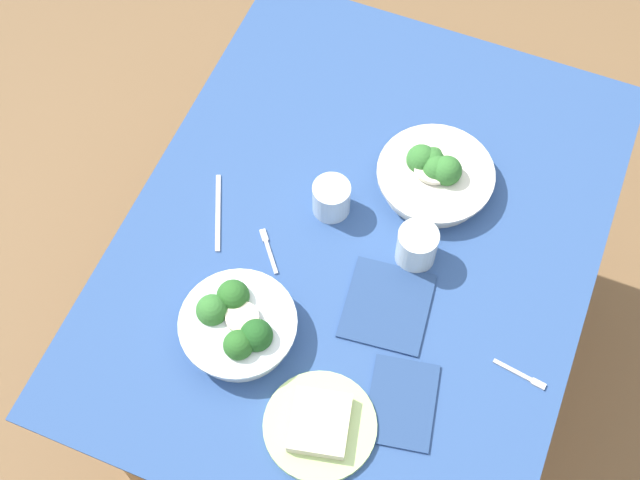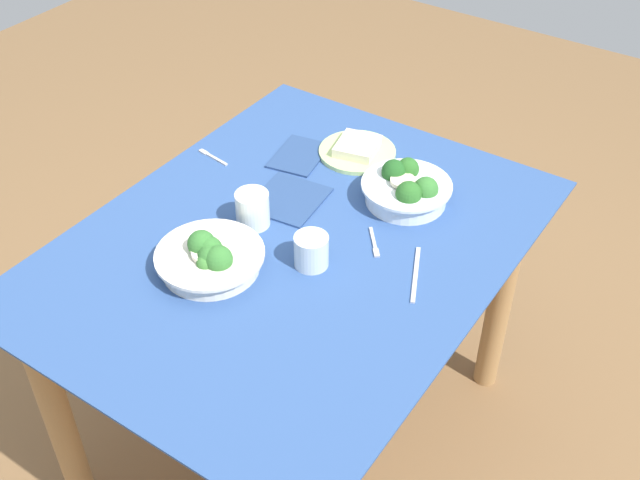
% 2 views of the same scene
% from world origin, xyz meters
% --- Properties ---
extents(ground_plane, '(6.00, 6.00, 0.00)m').
position_xyz_m(ground_plane, '(0.00, 0.00, 0.00)').
color(ground_plane, brown).
extents(dining_table, '(1.22, 0.95, 0.74)m').
position_xyz_m(dining_table, '(0.00, 0.00, 0.62)').
color(dining_table, '#2D4C84').
rests_on(dining_table, ground_plane).
extents(broccoli_bowl_far, '(0.25, 0.25, 0.09)m').
position_xyz_m(broccoli_bowl_far, '(-0.19, 0.09, 0.77)').
color(broccoli_bowl_far, silver).
rests_on(broccoli_bowl_far, dining_table).
extents(broccoli_bowl_near, '(0.23, 0.23, 0.09)m').
position_xyz_m(broccoli_bowl_near, '(0.29, -0.14, 0.78)').
color(broccoli_bowl_near, white).
rests_on(broccoli_bowl_near, dining_table).
extents(bread_side_plate, '(0.21, 0.21, 0.04)m').
position_xyz_m(bread_side_plate, '(0.40, 0.07, 0.75)').
color(bread_side_plate, '#B7D684').
rests_on(bread_side_plate, dining_table).
extents(water_glass_center, '(0.08, 0.08, 0.09)m').
position_xyz_m(water_glass_center, '(-0.00, 0.12, 0.78)').
color(water_glass_center, silver).
rests_on(water_glass_center, dining_table).
extents(water_glass_side, '(0.08, 0.08, 0.08)m').
position_xyz_m(water_glass_side, '(-0.04, -0.08, 0.78)').
color(water_glass_side, silver).
rests_on(water_glass_side, dining_table).
extents(fork_by_far_bowl, '(0.09, 0.08, 0.00)m').
position_xyz_m(fork_by_far_bowl, '(0.10, -0.17, 0.74)').
color(fork_by_far_bowl, '#B7B7BC').
rests_on(fork_by_far_bowl, dining_table).
extents(fork_by_near_bowl, '(0.03, 0.11, 0.00)m').
position_xyz_m(fork_by_near_bowl, '(0.17, 0.39, 0.74)').
color(fork_by_near_bowl, '#B7B7BC').
rests_on(fork_by_near_bowl, dining_table).
extents(table_knife_left, '(0.17, 0.09, 0.00)m').
position_xyz_m(table_knife_left, '(0.06, -0.30, 0.74)').
color(table_knife_left, '#B7B7BC').
rests_on(table_knife_left, dining_table).
extents(napkin_folded_upper, '(0.19, 0.15, 0.01)m').
position_xyz_m(napkin_folded_upper, '(0.30, 0.20, 0.74)').
color(napkin_folded_upper, navy).
rests_on(napkin_folded_upper, dining_table).
extents(napkin_folded_lower, '(0.20, 0.18, 0.01)m').
position_xyz_m(napkin_folded_lower, '(0.13, 0.10, 0.74)').
color(napkin_folded_lower, navy).
rests_on(napkin_folded_lower, dining_table).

